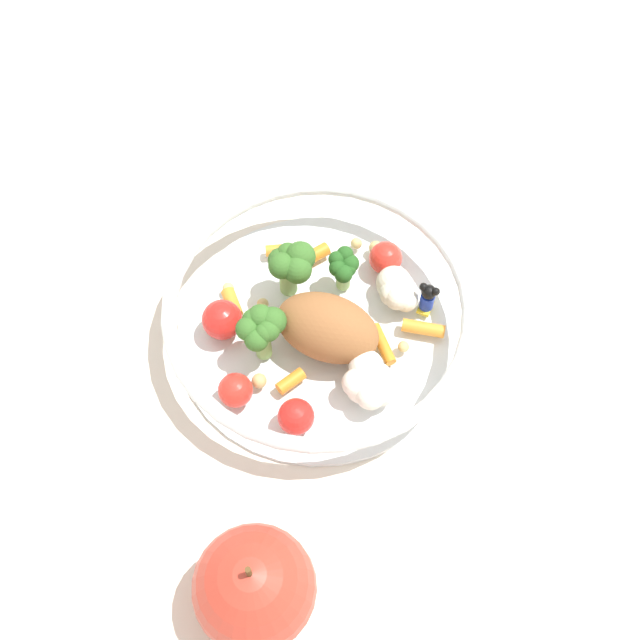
% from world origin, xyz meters
% --- Properties ---
extents(ground_plane, '(2.40, 2.40, 0.00)m').
position_xyz_m(ground_plane, '(0.00, 0.00, 0.00)').
color(ground_plane, silver).
extents(food_container, '(0.24, 0.24, 0.06)m').
position_xyz_m(food_container, '(-0.01, -0.00, 0.03)').
color(food_container, white).
rests_on(food_container, ground_plane).
extents(loose_apple, '(0.08, 0.08, 0.09)m').
position_xyz_m(loose_apple, '(-0.21, 0.03, 0.04)').
color(loose_apple, '#BC3828').
rests_on(loose_apple, ground_plane).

